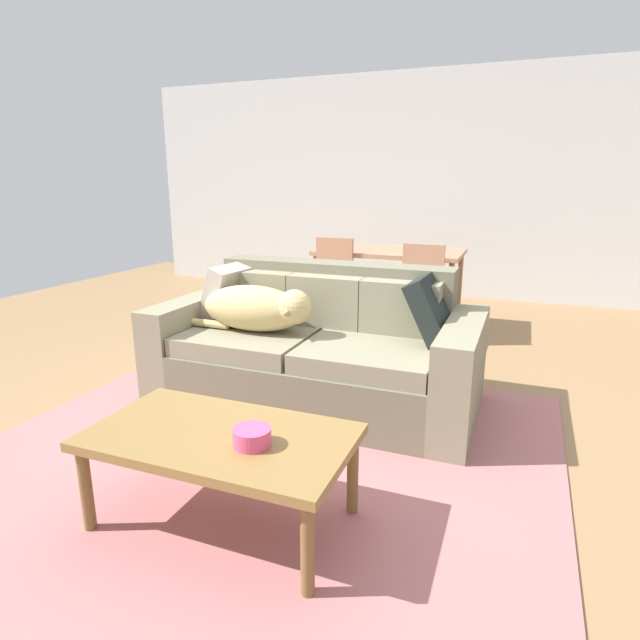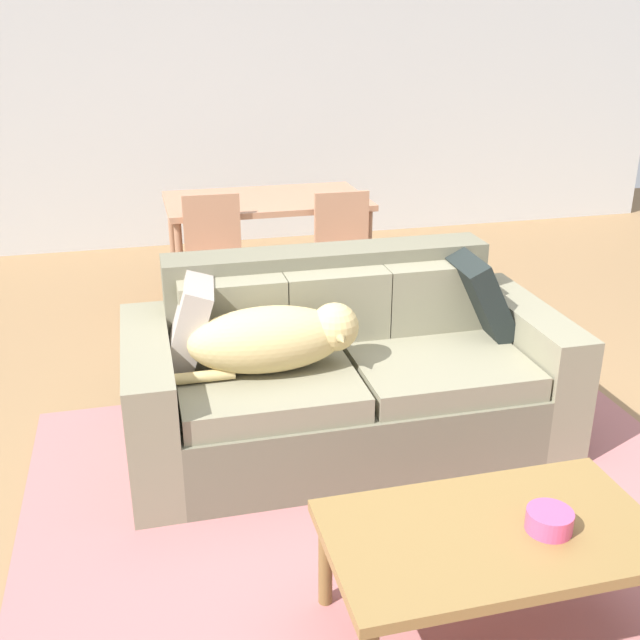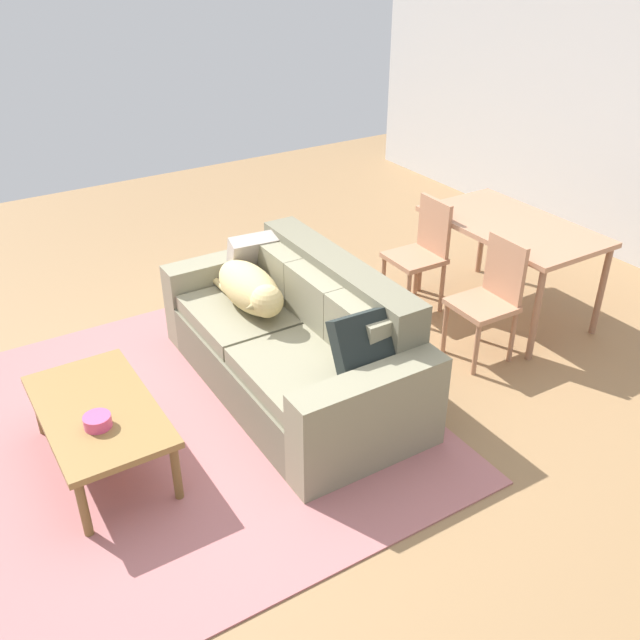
# 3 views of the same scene
# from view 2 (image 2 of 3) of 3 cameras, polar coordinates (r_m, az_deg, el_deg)

# --- Properties ---
(ground_plane) EXTENTS (10.00, 10.00, 0.00)m
(ground_plane) POSITION_cam_2_polar(r_m,az_deg,el_deg) (3.62, 6.00, -10.78)
(ground_plane) COLOR #936F48
(back_partition) EXTENTS (8.00, 0.12, 2.70)m
(back_partition) POSITION_cam_2_polar(r_m,az_deg,el_deg) (6.96, -5.25, 16.99)
(back_partition) COLOR silver
(back_partition) RESTS_ON ground
(area_rug) EXTENTS (3.02, 2.95, 0.01)m
(area_rug) POSITION_cam_2_polar(r_m,az_deg,el_deg) (3.13, 6.44, -16.67)
(area_rug) COLOR #AD6868
(area_rug) RESTS_ON ground
(couch) EXTENTS (2.06, 1.01, 0.87)m
(couch) POSITION_cam_2_polar(r_m,az_deg,el_deg) (3.69, 1.76, -4.11)
(couch) COLOR #6B6752
(couch) RESTS_ON ground
(dog_on_left_cushion) EXTENTS (0.89, 0.34, 0.30)m
(dog_on_left_cushion) POSITION_cam_2_polar(r_m,az_deg,el_deg) (3.36, -3.25, -1.36)
(dog_on_left_cushion) COLOR tan
(dog_on_left_cushion) RESTS_ON couch
(throw_pillow_by_left_arm) EXTENTS (0.28, 0.42, 0.41)m
(throw_pillow_by_left_arm) POSITION_cam_2_polar(r_m,az_deg,el_deg) (3.51, -9.81, -0.15)
(throw_pillow_by_left_arm) COLOR #AEA196
(throw_pillow_by_left_arm) RESTS_ON couch
(throw_pillow_by_right_arm) EXTENTS (0.31, 0.43, 0.42)m
(throw_pillow_by_right_arm) POSITION_cam_2_polar(r_m,az_deg,el_deg) (3.86, 11.88, 1.90)
(throw_pillow_by_right_arm) COLOR black
(throw_pillow_by_right_arm) RESTS_ON couch
(coffee_table) EXTENTS (1.08, 0.61, 0.42)m
(coffee_table) POSITION_cam_2_polar(r_m,az_deg,el_deg) (2.62, 12.80, -15.94)
(coffee_table) COLOR olive
(coffee_table) RESTS_ON ground
(bowl_on_coffee_table) EXTENTS (0.15, 0.15, 0.07)m
(bowl_on_coffee_table) POSITION_cam_2_polar(r_m,az_deg,el_deg) (2.61, 16.87, -14.24)
(bowl_on_coffee_table) COLOR #EA4C7F
(bowl_on_coffee_table) RESTS_ON coffee_table
(dining_table) EXTENTS (1.38, 0.80, 0.77)m
(dining_table) POSITION_cam_2_polar(r_m,az_deg,el_deg) (5.35, -4.06, 8.37)
(dining_table) COLOR tan
(dining_table) RESTS_ON ground
(dining_chair_near_left) EXTENTS (0.41, 0.41, 0.91)m
(dining_chair_near_left) POSITION_cam_2_polar(r_m,az_deg,el_deg) (4.85, -7.89, 4.45)
(dining_chair_near_left) COLOR tan
(dining_chair_near_left) RESTS_ON ground
(dining_chair_near_right) EXTENTS (0.41, 0.41, 0.89)m
(dining_chair_near_right) POSITION_cam_2_polar(r_m,az_deg,el_deg) (4.95, 1.91, 4.84)
(dining_chair_near_right) COLOR tan
(dining_chair_near_right) RESTS_ON ground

